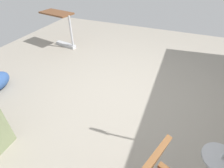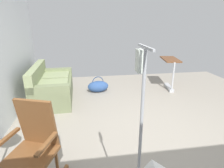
{
  "view_description": "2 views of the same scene",
  "coord_description": "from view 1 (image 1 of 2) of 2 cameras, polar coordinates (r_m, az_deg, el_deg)",
  "views": [
    {
      "loc": [
        -0.68,
        2.09,
        1.93
      ],
      "look_at": [
        -0.08,
        0.62,
        0.72
      ],
      "focal_mm": 27.35,
      "sensor_mm": 36.0,
      "label": 1
    },
    {
      "loc": [
        -2.58,
        1.0,
        1.84
      ],
      "look_at": [
        0.27,
        0.56,
        0.85
      ],
      "focal_mm": 29.65,
      "sensor_mm": 36.0,
      "label": 2
    }
  ],
  "objects": [
    {
      "name": "overbed_table",
      "position": [
        4.64,
        -16.68,
        18.21
      ],
      "size": [
        0.87,
        0.53,
        0.84
      ],
      "color": "#B2B5BA",
      "rests_on": "ground"
    },
    {
      "name": "ground_plane",
      "position": [
        2.92,
        3.19,
        -4.2
      ],
      "size": [
        7.19,
        7.19,
        0.0
      ],
      "primitive_type": "plane",
      "color": "gray"
    }
  ]
}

